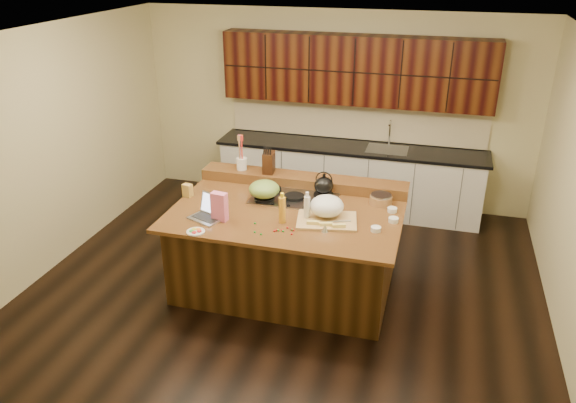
# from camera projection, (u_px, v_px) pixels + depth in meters

# --- Properties ---
(room) EXTENTS (5.52, 5.02, 2.72)m
(room) POSITION_uv_depth(u_px,v_px,m) (287.00, 172.00, 5.70)
(room) COLOR black
(room) RESTS_ON ground
(island) EXTENTS (2.40, 1.60, 0.92)m
(island) POSITION_uv_depth(u_px,v_px,m) (287.00, 248.00, 6.06)
(island) COLOR black
(island) RESTS_ON ground
(back_ledge) EXTENTS (2.40, 0.30, 0.12)m
(back_ledge) POSITION_uv_depth(u_px,v_px,m) (303.00, 181.00, 6.46)
(back_ledge) COLOR black
(back_ledge) RESTS_ON island
(cooktop) EXTENTS (0.92, 0.52, 0.05)m
(cooktop) POSITION_uv_depth(u_px,v_px,m) (294.00, 198.00, 6.13)
(cooktop) COLOR gray
(cooktop) RESTS_ON island
(back_counter) EXTENTS (3.70, 0.66, 2.40)m
(back_counter) POSITION_uv_depth(u_px,v_px,m) (351.00, 142.00, 7.72)
(back_counter) COLOR silver
(back_counter) RESTS_ON ground
(kettle) EXTENTS (0.26, 0.26, 0.19)m
(kettle) POSITION_uv_depth(u_px,v_px,m) (324.00, 186.00, 6.12)
(kettle) COLOR black
(kettle) RESTS_ON cooktop
(green_bowl) EXTENTS (0.34, 0.34, 0.18)m
(green_bowl) POSITION_uv_depth(u_px,v_px,m) (264.00, 189.00, 6.04)
(green_bowl) COLOR olive
(green_bowl) RESTS_ON cooktop
(laptop) EXTENTS (0.40, 0.37, 0.23)m
(laptop) POSITION_uv_depth(u_px,v_px,m) (209.00, 212.00, 5.70)
(laptop) COLOR #B7B7BC
(laptop) RESTS_ON island
(oil_bottle) EXTENTS (0.08, 0.08, 0.27)m
(oil_bottle) POSITION_uv_depth(u_px,v_px,m) (282.00, 210.00, 5.57)
(oil_bottle) COLOR gold
(oil_bottle) RESTS_ON island
(vinegar_bottle) EXTENTS (0.08, 0.08, 0.25)m
(vinegar_bottle) POSITION_uv_depth(u_px,v_px,m) (307.00, 208.00, 5.63)
(vinegar_bottle) COLOR silver
(vinegar_bottle) RESTS_ON island
(wooden_tray) EXTENTS (0.66, 0.53, 0.24)m
(wooden_tray) POSITION_uv_depth(u_px,v_px,m) (327.00, 209.00, 5.65)
(wooden_tray) COLOR tan
(wooden_tray) RESTS_ON island
(ramekin_a) EXTENTS (0.13, 0.13, 0.04)m
(ramekin_a) POSITION_uv_depth(u_px,v_px,m) (393.00, 220.00, 5.62)
(ramekin_a) COLOR white
(ramekin_a) RESTS_ON island
(ramekin_b) EXTENTS (0.13, 0.13, 0.04)m
(ramekin_b) POSITION_uv_depth(u_px,v_px,m) (376.00, 229.00, 5.44)
(ramekin_b) COLOR white
(ramekin_b) RESTS_ON island
(ramekin_c) EXTENTS (0.12, 0.12, 0.04)m
(ramekin_c) POSITION_uv_depth(u_px,v_px,m) (392.00, 210.00, 5.83)
(ramekin_c) COLOR white
(ramekin_c) RESTS_ON island
(strainer_bowl) EXTENTS (0.26, 0.26, 0.09)m
(strainer_bowl) POSITION_uv_depth(u_px,v_px,m) (381.00, 200.00, 6.01)
(strainer_bowl) COLOR #996B3F
(strainer_bowl) RESTS_ON island
(kitchen_timer) EXTENTS (0.09, 0.09, 0.07)m
(kitchen_timer) POSITION_uv_depth(u_px,v_px,m) (325.00, 228.00, 5.43)
(kitchen_timer) COLOR silver
(kitchen_timer) RESTS_ON island
(pink_bag) EXTENTS (0.17, 0.11, 0.30)m
(pink_bag) POSITION_uv_depth(u_px,v_px,m) (219.00, 207.00, 5.61)
(pink_bag) COLOR pink
(pink_bag) RESTS_ON island
(candy_plate) EXTENTS (0.23, 0.23, 0.01)m
(candy_plate) POSITION_uv_depth(u_px,v_px,m) (196.00, 232.00, 5.43)
(candy_plate) COLOR white
(candy_plate) RESTS_ON island
(package_box) EXTENTS (0.12, 0.10, 0.14)m
(package_box) POSITION_uv_depth(u_px,v_px,m) (188.00, 190.00, 6.17)
(package_box) COLOR gold
(package_box) RESTS_ON island
(utensil_crock) EXTENTS (0.14, 0.14, 0.14)m
(utensil_crock) POSITION_uv_depth(u_px,v_px,m) (242.00, 164.00, 6.59)
(utensil_crock) COLOR white
(utensil_crock) RESTS_ON back_ledge
(knife_block) EXTENTS (0.14, 0.21, 0.24)m
(knife_block) POSITION_uv_depth(u_px,v_px,m) (269.00, 162.00, 6.49)
(knife_block) COLOR black
(knife_block) RESTS_ON back_ledge
(gumdrop_0) EXTENTS (0.02, 0.02, 0.02)m
(gumdrop_0) POSITION_uv_depth(u_px,v_px,m) (277.00, 230.00, 5.44)
(gumdrop_0) COLOR red
(gumdrop_0) RESTS_ON island
(gumdrop_1) EXTENTS (0.02, 0.02, 0.02)m
(gumdrop_1) POSITION_uv_depth(u_px,v_px,m) (292.00, 230.00, 5.45)
(gumdrop_1) COLOR #198C26
(gumdrop_1) RESTS_ON island
(gumdrop_2) EXTENTS (0.02, 0.02, 0.02)m
(gumdrop_2) POSITION_uv_depth(u_px,v_px,m) (294.00, 230.00, 5.44)
(gumdrop_2) COLOR red
(gumdrop_2) RESTS_ON island
(gumdrop_3) EXTENTS (0.02, 0.02, 0.02)m
(gumdrop_3) POSITION_uv_depth(u_px,v_px,m) (261.00, 234.00, 5.37)
(gumdrop_3) COLOR #198C26
(gumdrop_3) RESTS_ON island
(gumdrop_4) EXTENTS (0.02, 0.02, 0.02)m
(gumdrop_4) POSITION_uv_depth(u_px,v_px,m) (287.00, 228.00, 5.50)
(gumdrop_4) COLOR red
(gumdrop_4) RESTS_ON island
(gumdrop_5) EXTENTS (0.02, 0.02, 0.02)m
(gumdrop_5) POSITION_uv_depth(u_px,v_px,m) (255.00, 232.00, 5.41)
(gumdrop_5) COLOR #198C26
(gumdrop_5) RESTS_ON island
(gumdrop_6) EXTENTS (0.02, 0.02, 0.02)m
(gumdrop_6) POSITION_uv_depth(u_px,v_px,m) (274.00, 231.00, 5.43)
(gumdrop_6) COLOR red
(gumdrop_6) RESTS_ON island
(gumdrop_7) EXTENTS (0.02, 0.02, 0.02)m
(gumdrop_7) POSITION_uv_depth(u_px,v_px,m) (255.00, 223.00, 5.58)
(gumdrop_7) COLOR #198C26
(gumdrop_7) RESTS_ON island
(gumdrop_8) EXTENTS (0.02, 0.02, 0.02)m
(gumdrop_8) POSITION_uv_depth(u_px,v_px,m) (292.00, 234.00, 5.37)
(gumdrop_8) COLOR red
(gumdrop_8) RESTS_ON island
(gumdrop_9) EXTENTS (0.02, 0.02, 0.02)m
(gumdrop_9) POSITION_uv_depth(u_px,v_px,m) (283.00, 231.00, 5.43)
(gumdrop_9) COLOR #198C26
(gumdrop_9) RESTS_ON island
(gumdrop_10) EXTENTS (0.02, 0.02, 0.02)m
(gumdrop_10) POSITION_uv_depth(u_px,v_px,m) (282.00, 230.00, 5.44)
(gumdrop_10) COLOR red
(gumdrop_10) RESTS_ON island
(gumdrop_11) EXTENTS (0.02, 0.02, 0.02)m
(gumdrop_11) POSITION_uv_depth(u_px,v_px,m) (278.00, 230.00, 5.44)
(gumdrop_11) COLOR #198C26
(gumdrop_11) RESTS_ON island
(gumdrop_12) EXTENTS (0.02, 0.02, 0.02)m
(gumdrop_12) POSITION_uv_depth(u_px,v_px,m) (291.00, 229.00, 5.46)
(gumdrop_12) COLOR red
(gumdrop_12) RESTS_ON island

